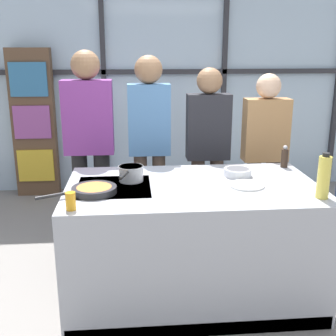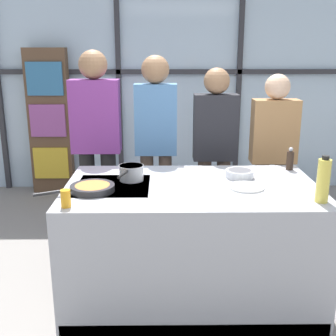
{
  "view_description": "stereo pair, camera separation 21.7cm",
  "coord_description": "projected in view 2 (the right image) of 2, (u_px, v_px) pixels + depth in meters",
  "views": [
    {
      "loc": [
        -0.42,
        -2.85,
        1.83
      ],
      "look_at": [
        -0.17,
        0.1,
        0.98
      ],
      "focal_mm": 45.0,
      "sensor_mm": 36.0,
      "label": 1
    },
    {
      "loc": [
        -0.2,
        -2.86,
        1.83
      ],
      "look_at": [
        -0.17,
        0.1,
        0.98
      ],
      "focal_mm": 45.0,
      "sensor_mm": 36.0,
      "label": 2
    }
  ],
  "objects": [
    {
      "name": "mixing_bowl",
      "position": [
        240.0,
        173.0,
        3.19
      ],
      "size": [
        0.21,
        0.21,
        0.06
      ],
      "color": "silver",
      "rests_on": "demo_island"
    },
    {
      "name": "ground_plane",
      "position": [
        190.0,
        293.0,
        3.26
      ],
      "size": [
        18.0,
        18.0,
        0.0
      ],
      "primitive_type": "plane",
      "color": "gray"
    },
    {
      "name": "spectator_center_right",
      "position": [
        215.0,
        146.0,
        3.88
      ],
      "size": [
        0.4,
        0.23,
        1.67
      ],
      "rotation": [
        0.0,
        0.0,
        3.14
      ],
      "color": "#47382D",
      "rests_on": "ground_plane"
    },
    {
      "name": "oil_bottle",
      "position": [
        323.0,
        180.0,
        2.65
      ],
      "size": [
        0.08,
        0.08,
        0.3
      ],
      "color": "#E0CC4C",
      "rests_on": "demo_island"
    },
    {
      "name": "spectator_far_left",
      "position": [
        96.0,
        137.0,
        3.84
      ],
      "size": [
        0.44,
        0.25,
        1.82
      ],
      "rotation": [
        0.0,
        0.0,
        3.14
      ],
      "color": "black",
      "rests_on": "ground_plane"
    },
    {
      "name": "saucepan",
      "position": [
        131.0,
        172.0,
        3.11
      ],
      "size": [
        0.18,
        0.33,
        0.11
      ],
      "color": "silver",
      "rests_on": "demo_island"
    },
    {
      "name": "back_window_wall",
      "position": [
        179.0,
        82.0,
        5.41
      ],
      "size": [
        6.4,
        0.1,
        2.8
      ],
      "color": "silver",
      "rests_on": "ground_plane"
    },
    {
      "name": "juice_glass_near",
      "position": [
        66.0,
        199.0,
        2.59
      ],
      "size": [
        0.06,
        0.06,
        0.11
      ],
      "primitive_type": "cylinder",
      "color": "orange",
      "rests_on": "demo_island"
    },
    {
      "name": "spectator_center_left",
      "position": [
        156.0,
        137.0,
        3.85
      ],
      "size": [
        0.38,
        0.25,
        1.77
      ],
      "rotation": [
        0.0,
        0.0,
        3.14
      ],
      "color": "#47382D",
      "rests_on": "ground_plane"
    },
    {
      "name": "bookshelf",
      "position": [
        50.0,
        122.0,
        5.35
      ],
      "size": [
        0.52,
        0.19,
        1.84
      ],
      "color": "brown",
      "rests_on": "ground_plane"
    },
    {
      "name": "white_plate",
      "position": [
        246.0,
        187.0,
        2.95
      ],
      "size": [
        0.25,
        0.25,
        0.01
      ],
      "primitive_type": "cylinder",
      "color": "white",
      "rests_on": "demo_island"
    },
    {
      "name": "spectator_far_right",
      "position": [
        273.0,
        150.0,
        3.9
      ],
      "size": [
        0.41,
        0.23,
        1.61
      ],
      "rotation": [
        0.0,
        0.0,
        3.14
      ],
      "color": "black",
      "rests_on": "ground_plane"
    },
    {
      "name": "frying_pan",
      "position": [
        92.0,
        188.0,
        2.88
      ],
      "size": [
        0.51,
        0.34,
        0.04
      ],
      "color": "#232326",
      "rests_on": "demo_island"
    },
    {
      "name": "pepper_grinder",
      "position": [
        290.0,
        160.0,
        3.38
      ],
      "size": [
        0.06,
        0.06,
        0.18
      ],
      "color": "#332319",
      "rests_on": "demo_island"
    },
    {
      "name": "demo_island",
      "position": [
        191.0,
        241.0,
        3.14
      ],
      "size": [
        1.81,
        1.04,
        0.88
      ],
      "color": "#A8AAB2",
      "rests_on": "ground_plane"
    }
  ]
}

